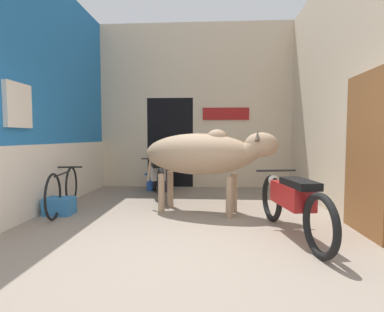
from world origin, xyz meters
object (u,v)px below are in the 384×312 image
Objects in this scene: bicycle at (63,190)px; shopkeeper_seated at (165,164)px; motorcycle_far at (157,175)px; cow at (203,154)px; plastic_stool at (151,181)px; motorcycle_near at (292,201)px; crate at (59,206)px.

bicycle is 1.43× the size of shopkeeper_seated.
bicycle is at bearing -133.92° from motorcycle_far.
cow is at bearing -51.94° from motorcycle_far.
bicycle is 2.36m from plastic_stool.
motorcycle_far is 1.63× the size of shopkeeper_seated.
crate is at bearing 166.22° from motorcycle_near.
crate is (-1.41, -2.23, -0.50)m from shopkeeper_seated.
plastic_stool is (-0.26, 0.69, -0.23)m from motorcycle_far.
motorcycle_near is 3.68m from bicycle.
crate is (-1.06, -2.28, -0.08)m from plastic_stool.
shopkeeper_seated is (1.44, 2.04, 0.27)m from bicycle.
motorcycle_near is at bearing -52.23° from plastic_stool.
cow reaches higher than bicycle.
plastic_stool is (1.09, 2.09, -0.15)m from bicycle.
shopkeeper_seated is at bearing -8.09° from plastic_stool.
shopkeeper_seated reaches higher than crate.
motorcycle_near is (1.15, -1.15, -0.52)m from cow.
bicycle is at bearing -125.13° from shopkeeper_seated.
bicycle is 4.22× the size of plastic_stool.
plastic_stool is 0.92× the size of crate.
shopkeeper_seated reaches higher than motorcycle_near.
shopkeeper_seated is 0.55m from plastic_stool.
shopkeeper_seated is 2.95× the size of plastic_stool.
cow is 5.67× the size of plastic_stool.
shopkeeper_seated is (0.09, 0.64, 0.19)m from motorcycle_far.
motorcycle_far is at bearing 131.56° from motorcycle_near.
crate is (-1.33, -1.59, -0.31)m from motorcycle_far.
plastic_stool is 2.52m from crate.
cow reaches higher than shopkeeper_seated.
crate is at bearing -129.79° from motorcycle_far.
bicycle is (-2.37, -0.10, -0.61)m from cow.
cow is 5.23× the size of crate.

